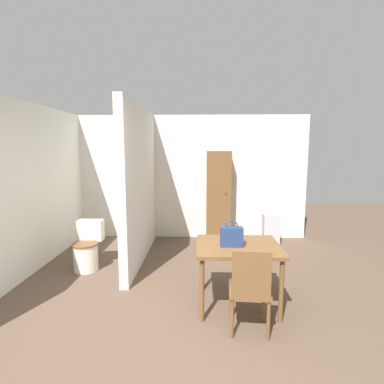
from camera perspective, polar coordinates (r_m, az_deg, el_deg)
ground_plane at (r=2.95m, az=-7.83°, el=-30.06°), size 16.00×16.00×0.00m
wall_back at (r=6.17m, az=-2.18°, el=2.82°), size 5.11×0.12×2.50m
wall_left at (r=4.92m, az=-29.29°, el=0.43°), size 0.12×4.79×2.50m
partition_wall at (r=4.99m, az=-9.82°, el=1.46°), size 0.12×2.42×2.50m
dining_table at (r=3.54m, az=8.76°, el=-11.26°), size 0.95×0.81×0.74m
wooden_chair at (r=3.13m, az=10.99°, el=-17.45°), size 0.44×0.44×0.89m
toilet at (r=4.92m, az=-19.33°, el=-10.16°), size 0.38×0.53×0.72m
handbag at (r=3.42m, az=7.55°, el=-8.37°), size 0.25×0.11×0.30m
wooden_cabinet at (r=5.96m, az=5.07°, el=-0.84°), size 0.47×0.38×1.79m
space_heater at (r=6.00m, az=14.78°, el=-6.88°), size 0.30×0.23×0.59m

